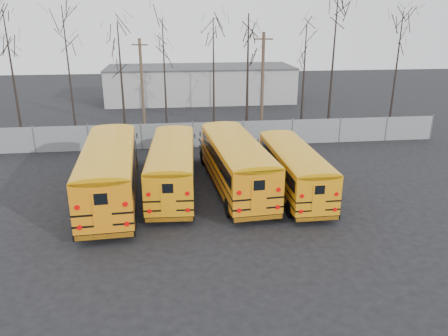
{
  "coord_description": "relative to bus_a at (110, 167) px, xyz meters",
  "views": [
    {
      "loc": [
        -1.57,
        -21.25,
        9.88
      ],
      "look_at": [
        1.27,
        2.19,
        1.6
      ],
      "focal_mm": 35.0,
      "sensor_mm": 36.0,
      "label": 1
    }
  ],
  "objects": [
    {
      "name": "bus_d",
      "position": [
        10.4,
        -0.09,
        -0.3
      ],
      "size": [
        2.45,
        10.12,
        2.82
      ],
      "rotation": [
        0.0,
        0.0,
        0.01
      ],
      "color": "black",
      "rests_on": "ground"
    },
    {
      "name": "tree_4",
      "position": [
        3.08,
        12.62,
        2.88
      ],
      "size": [
        0.26,
        0.26,
        9.67
      ],
      "primitive_type": "cone",
      "color": "black",
      "rests_on": "ground"
    },
    {
      "name": "fence",
      "position": [
        5.12,
        9.95,
        -0.96
      ],
      "size": [
        40.0,
        0.04,
        2.0
      ],
      "primitive_type": "cube",
      "color": "gray",
      "rests_on": "ground"
    },
    {
      "name": "bus_b",
      "position": [
        3.45,
        0.95,
        -0.19
      ],
      "size": [
        3.04,
        10.89,
        3.02
      ],
      "rotation": [
        0.0,
        0.0,
        -0.05
      ],
      "color": "black",
      "rests_on": "ground"
    },
    {
      "name": "tree_6",
      "position": [
        10.34,
        15.39,
        3.07
      ],
      "size": [
        0.26,
        0.26,
        10.06
      ],
      "primitive_type": "cone",
      "color": "black",
      "rests_on": "ground"
    },
    {
      "name": "ground",
      "position": [
        5.12,
        -2.05,
        -1.96
      ],
      "size": [
        120.0,
        120.0,
        0.0
      ],
      "primitive_type": "plane",
      "color": "black",
      "rests_on": "ground"
    },
    {
      "name": "distant_building",
      "position": [
        7.12,
        29.95,
        0.04
      ],
      "size": [
        22.0,
        8.0,
        4.0
      ],
      "primitive_type": "cube",
      "color": "#A2A19D",
      "rests_on": "ground"
    },
    {
      "name": "tree_9",
      "position": [
        23.89,
        14.79,
        3.17
      ],
      "size": [
        0.26,
        0.26,
        10.25
      ],
      "primitive_type": "cone",
      "color": "black",
      "rests_on": "ground"
    },
    {
      "name": "utility_pole_left",
      "position": [
        1.07,
        15.45,
        2.19
      ],
      "size": [
        1.39,
        0.58,
        8.07
      ],
      "rotation": [
        0.0,
        0.0,
        -0.34
      ],
      "color": "brown",
      "rests_on": "ground"
    },
    {
      "name": "tree_3",
      "position": [
        -0.24,
        11.58,
        2.76
      ],
      "size": [
        0.26,
        0.26,
        9.43
      ],
      "primitive_type": "cone",
      "color": "black",
      "rests_on": "ground"
    },
    {
      "name": "bus_c",
      "position": [
        7.15,
        0.79,
        -0.09
      ],
      "size": [
        3.51,
        11.55,
        3.19
      ],
      "rotation": [
        0.0,
        0.0,
        0.08
      ],
      "color": "black",
      "rests_on": "ground"
    },
    {
      "name": "bus_a",
      "position": [
        0.0,
        0.0,
        0.0
      ],
      "size": [
        3.42,
        12.07,
        3.34
      ],
      "rotation": [
        0.0,
        0.0,
        0.06
      ],
      "color": "black",
      "rests_on": "ground"
    },
    {
      "name": "tree_2",
      "position": [
        -4.55,
        13.61,
        3.35
      ],
      "size": [
        0.26,
        0.26,
        10.62
      ],
      "primitive_type": "cone",
      "color": "black",
      "rests_on": "ground"
    },
    {
      "name": "utility_pole_right",
      "position": [
        11.34,
        13.66,
        2.46
      ],
      "size": [
        1.5,
        0.53,
        8.6
      ],
      "rotation": [
        0.0,
        0.0,
        -0.28
      ],
      "color": "#4C382B",
      "rests_on": "ground"
    },
    {
      "name": "tree_7",
      "position": [
        15.44,
        15.24,
        2.66
      ],
      "size": [
        0.26,
        0.26,
        9.22
      ],
      "primitive_type": "cone",
      "color": "black",
      "rests_on": "ground"
    },
    {
      "name": "tree_5",
      "position": [
        7.06,
        12.79,
        2.88
      ],
      "size": [
        0.26,
        0.26,
        9.68
      ],
      "primitive_type": "cone",
      "color": "black",
      "rests_on": "ground"
    },
    {
      "name": "tree_8",
      "position": [
        17.94,
        14.96,
        3.86
      ],
      "size": [
        0.26,
        0.26,
        11.63
      ],
      "primitive_type": "cone",
      "color": "black",
      "rests_on": "ground"
    },
    {
      "name": "tree_1",
      "position": [
        -9.46,
        15.25,
        3.21
      ],
      "size": [
        0.26,
        0.26,
        10.33
      ],
      "primitive_type": "cone",
      "color": "black",
      "rests_on": "ground"
    }
  ]
}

